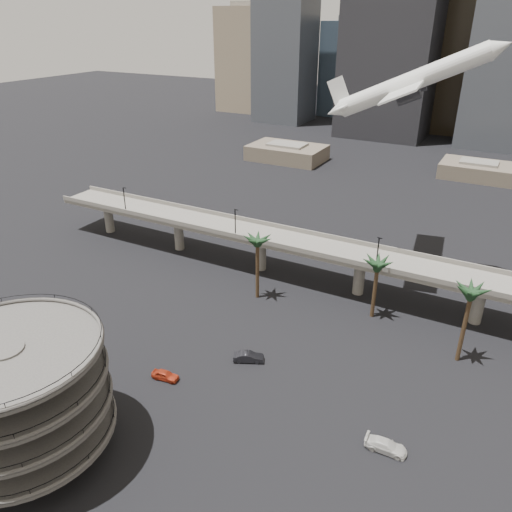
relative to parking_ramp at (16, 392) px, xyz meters
The scene contains 10 objects.
ground 16.79m from the parking_ramp, 17.10° to the left, with size 700.00×700.00×0.00m, color black.
parking_ramp is the anchor object (origin of this frame).
overpass 60.46m from the parking_ramp, 77.57° to the left, with size 130.00×9.30×14.70m.
palm_trees 61.97m from the parking_ramp, 56.18° to the left, with size 54.40×18.40×14.00m.
low_buildings 147.81m from the parking_ramp, 82.26° to the left, with size 135.00×27.50×6.80m.
skyline 225.48m from the parking_ramp, 82.75° to the left, with size 269.00×86.00×120.51m.
airborne_jet 83.48m from the parking_ramp, 70.60° to the left, with size 33.23×30.70×17.36m.
car_a 22.45m from the parking_ramp, 72.05° to the left, with size 1.74×4.31×1.47m, color #BB361A.
car_b 34.45m from the parking_ramp, 62.39° to the left, with size 1.72×4.93×1.62m, color black.
car_c 46.35m from the parking_ramp, 28.78° to the left, with size 2.19×5.38×1.56m, color silver.
Camera 1 is at (34.50, -31.10, 50.65)m, focal length 35.00 mm.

